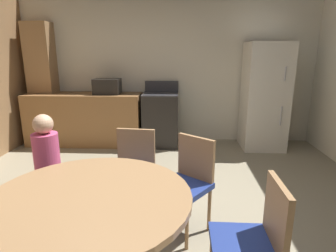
% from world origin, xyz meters
% --- Properties ---
extents(ground_plane, '(14.00, 14.00, 0.00)m').
position_xyz_m(ground_plane, '(0.00, 0.00, 0.00)').
color(ground_plane, gray).
extents(wall_back, '(5.49, 0.12, 2.70)m').
position_xyz_m(wall_back, '(0.00, 2.97, 1.35)').
color(wall_back, silver).
rests_on(wall_back, ground).
extents(kitchen_counter, '(1.99, 0.60, 0.90)m').
position_xyz_m(kitchen_counter, '(-1.45, 2.57, 0.45)').
color(kitchen_counter, olive).
rests_on(kitchen_counter, ground).
extents(pantry_column, '(0.44, 0.36, 2.10)m').
position_xyz_m(pantry_column, '(-2.22, 2.75, 1.05)').
color(pantry_column, '#9E754C').
rests_on(pantry_column, ground).
extents(oven_range, '(0.60, 0.60, 1.10)m').
position_xyz_m(oven_range, '(-0.10, 2.58, 0.47)').
color(oven_range, black).
rests_on(oven_range, ground).
extents(refrigerator, '(0.68, 0.68, 1.76)m').
position_xyz_m(refrigerator, '(1.64, 2.52, 0.88)').
color(refrigerator, silver).
rests_on(refrigerator, ground).
extents(microwave, '(0.44, 0.32, 0.26)m').
position_xyz_m(microwave, '(-1.02, 2.57, 1.03)').
color(microwave, black).
rests_on(microwave, kitchen_counter).
extents(dining_table, '(1.25, 1.25, 0.76)m').
position_xyz_m(dining_table, '(-0.29, -0.68, 0.61)').
color(dining_table, '#9E754C').
rests_on(dining_table, ground).
extents(chair_east, '(0.40, 0.40, 0.87)m').
position_xyz_m(chair_east, '(0.72, -0.69, 0.50)').
color(chair_east, '#9E754C').
rests_on(chair_east, ground).
extents(chair_north, '(0.44, 0.44, 0.87)m').
position_xyz_m(chair_north, '(-0.20, 0.32, 0.50)').
color(chair_north, '#9E754C').
rests_on(chair_north, ground).
extents(chair_northeast, '(0.56, 0.56, 0.87)m').
position_xyz_m(chair_northeast, '(0.33, 0.12, 0.50)').
color(chair_northeast, '#9E754C').
rests_on(chair_northeast, ground).
extents(person_child, '(0.31, 0.31, 1.09)m').
position_xyz_m(person_child, '(-0.92, 0.06, 0.58)').
color(person_child, '#665B51').
rests_on(person_child, ground).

